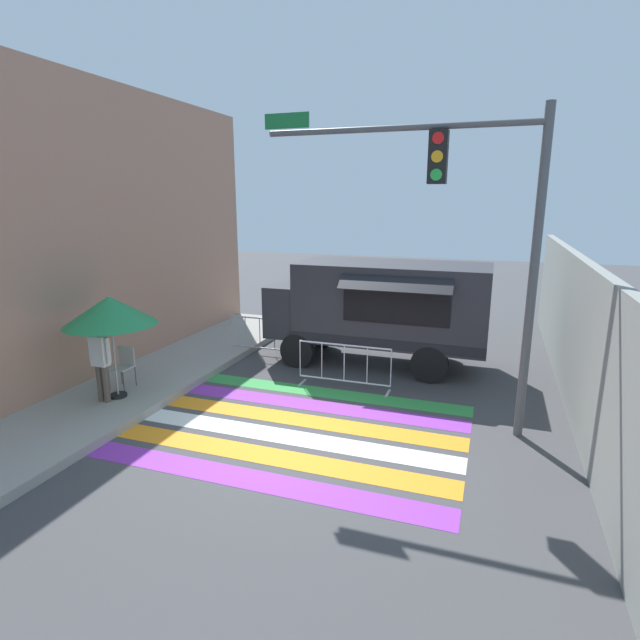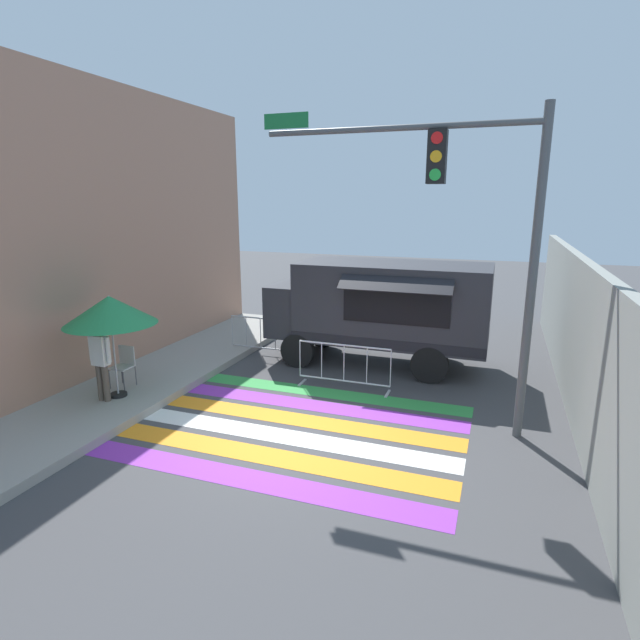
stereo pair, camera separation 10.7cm
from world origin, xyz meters
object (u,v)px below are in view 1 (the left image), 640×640
(patio_umbrella, at_px, (110,311))
(barricade_front, at_px, (344,367))
(traffic_signal_pole, at_px, (474,212))
(food_truck, at_px, (376,305))
(barricade_side, at_px, (260,337))
(vendor_person, at_px, (100,358))
(folding_chair, at_px, (124,363))

(patio_umbrella, bearing_deg, barricade_front, 30.02)
(traffic_signal_pole, distance_m, barricade_front, 4.57)
(food_truck, bearing_deg, traffic_signal_pole, -53.06)
(food_truck, height_order, barricade_side, food_truck)
(food_truck, height_order, vendor_person, food_truck)
(patio_umbrella, distance_m, folding_chair, 1.47)
(folding_chair, bearing_deg, barricade_front, 34.79)
(food_truck, height_order, barricade_front, food_truck)
(traffic_signal_pole, bearing_deg, patio_umbrella, -169.44)
(food_truck, relative_size, barricade_front, 2.57)
(food_truck, bearing_deg, patio_umbrella, -134.92)
(folding_chair, relative_size, barricade_front, 0.41)
(patio_umbrella, relative_size, barricade_side, 1.20)
(vendor_person, relative_size, barricade_side, 0.92)
(food_truck, xyz_separation_m, traffic_signal_pole, (2.43, -3.23, 2.46))
(food_truck, bearing_deg, vendor_person, -133.74)
(vendor_person, bearing_deg, folding_chair, 111.39)
(food_truck, xyz_separation_m, patio_umbrella, (-4.51, -4.52, 0.45))
(food_truck, distance_m, vendor_person, 6.68)
(patio_umbrella, height_order, vendor_person, patio_umbrella)
(barricade_front, bearing_deg, vendor_person, -147.73)
(traffic_signal_pole, relative_size, barricade_side, 3.23)
(vendor_person, bearing_deg, barricade_side, 82.42)
(traffic_signal_pole, relative_size, barricade_front, 2.67)
(traffic_signal_pole, xyz_separation_m, barricade_side, (-5.65, 2.91, -3.54))
(patio_umbrella, xyz_separation_m, folding_chair, (-0.27, 0.56, -1.33))
(food_truck, relative_size, patio_umbrella, 2.59)
(patio_umbrella, relative_size, barricade_front, 0.99)
(vendor_person, bearing_deg, barricade_front, 41.87)
(barricade_front, distance_m, barricade_side, 3.45)
(patio_umbrella, xyz_separation_m, barricade_front, (4.28, 2.47, -1.52))
(vendor_person, height_order, barricade_front, vendor_person)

